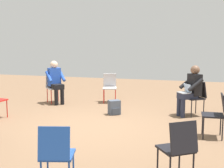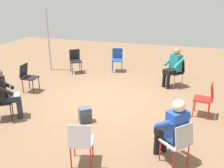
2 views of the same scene
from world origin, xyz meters
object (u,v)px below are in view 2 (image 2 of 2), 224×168
at_px(chair_southeast, 75,59).
at_px(person_with_laptop, 5,91).
at_px(backpack_near_laptop_user, 85,116).
at_px(person_in_blue, 172,127).
at_px(chair_northwest, 178,141).
at_px(person_in_teal, 173,65).
at_px(chair_south, 117,58).
at_px(chair_east, 28,76).
at_px(chair_southwest, 177,71).
at_px(chair_north, 81,141).
at_px(chair_west, 206,97).

distance_m(chair_southeast, person_with_laptop, 3.73).
distance_m(chair_southeast, backpack_near_laptop_user, 3.82).
xyz_separation_m(person_with_laptop, person_in_blue, (-3.83, 0.49, 0.00)).
relative_size(chair_northwest, person_in_blue, 0.69).
bearing_deg(person_in_teal, backpack_near_laptop_user, 100.27).
bearing_deg(chair_south, chair_east, 39.58).
relative_size(chair_south, chair_east, 1.00).
distance_m(chair_southeast, chair_northwest, 5.83).
height_order(chair_southwest, chair_east, same).
height_order(person_with_laptop, backpack_near_laptop_user, person_with_laptop).
height_order(chair_north, person_with_laptop, person_with_laptop).
bearing_deg(person_in_teal, chair_west, 157.61).
xyz_separation_m(chair_northwest, person_with_laptop, (3.95, -0.61, 0.20)).
bearing_deg(chair_southwest, chair_south, 18.47).
bearing_deg(chair_west, chair_south, 54.95).
distance_m(chair_west, chair_northwest, 2.15).
xyz_separation_m(chair_southeast, chair_southwest, (-3.65, 0.31, 0.00)).
xyz_separation_m(chair_southeast, person_with_laptop, (0.05, 3.73, 0.20)).
height_order(chair_south, chair_east, same).
relative_size(chair_southeast, person_with_laptop, 0.69).
bearing_deg(person_with_laptop, chair_southwest, 99.21).
height_order(person_with_laptop, person_in_teal, same).
distance_m(chair_southeast, chair_east, 2.19).
xyz_separation_m(chair_southeast, chair_west, (-4.44, 2.26, 0.00)).
relative_size(chair_southwest, chair_east, 1.00).
height_order(person_in_teal, person_in_blue, same).
bearing_deg(chair_north, chair_southeast, 100.64).
height_order(chair_southwest, chair_north, same).
bearing_deg(chair_east, chair_southwest, 110.78).
bearing_deg(chair_south, person_in_teal, 139.15).
distance_m(chair_southeast, person_in_blue, 5.67).
distance_m(chair_southwest, chair_west, 2.10).
height_order(chair_east, chair_northwest, same).
bearing_deg(chair_south, chair_north, 85.00).
distance_m(chair_northwest, backpack_near_laptop_user, 2.36).
height_order(chair_north, chair_northwest, same).
distance_m(chair_south, chair_southwest, 2.41).
bearing_deg(person_in_teal, chair_northwest, 136.53).
bearing_deg(backpack_near_laptop_user, chair_east, -27.95).
distance_m(chair_southeast, person_in_teal, 3.57).
xyz_separation_m(chair_west, person_with_laptop, (4.49, 1.47, 0.20)).
relative_size(chair_west, chair_northwest, 1.00).
bearing_deg(person_in_teal, chair_southeast, 34.24).
height_order(chair_northwest, backpack_near_laptop_user, chair_northwest).
xyz_separation_m(chair_southeast, person_in_teal, (-3.54, 0.43, 0.20)).
relative_size(chair_northwest, backpack_near_laptop_user, 2.36).
bearing_deg(chair_south, chair_southeast, 9.30).
relative_size(chair_south, chair_southeast, 1.00).
bearing_deg(person_in_blue, chair_east, 107.57).
bearing_deg(person_with_laptop, chair_north, 31.92).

